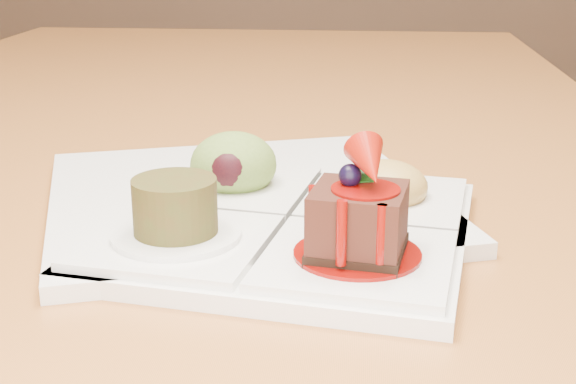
{
  "coord_description": "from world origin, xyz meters",
  "views": [
    {
      "loc": [
        0.2,
        -0.81,
        0.96
      ],
      "look_at": [
        0.15,
        -0.28,
        0.79
      ],
      "focal_mm": 50.0,
      "sensor_mm": 36.0,
      "label": 1
    }
  ],
  "objects": [
    {
      "name": "sampler_plate",
      "position": [
        0.15,
        -0.28,
        0.77
      ],
      "size": [
        0.28,
        0.28,
        0.1
      ],
      "rotation": [
        0.0,
        0.0,
        -0.16
      ],
      "color": "silver",
      "rests_on": "dining_table"
    },
    {
      "name": "dining_table",
      "position": [
        0.0,
        0.0,
        0.68
      ],
      "size": [
        1.0,
        1.8,
        0.75
      ],
      "color": "#A4592A",
      "rests_on": "ground"
    },
    {
      "name": "second_plate",
      "position": [
        0.1,
        -0.21,
        0.76
      ],
      "size": [
        0.37,
        0.37,
        0.01
      ],
      "primitive_type": "cube",
      "rotation": [
        0.0,
        0.0,
        0.33
      ],
      "color": "silver",
      "rests_on": "dining_table"
    }
  ]
}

